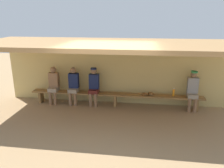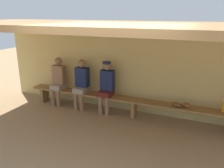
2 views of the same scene
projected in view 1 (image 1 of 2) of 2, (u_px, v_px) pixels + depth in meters
ground_plane at (109, 126)px, 6.35m from camera, size 24.00×24.00×0.00m
back_wall at (117, 73)px, 7.92m from camera, size 8.00×0.20×2.20m
dugout_roof at (112, 45)px, 6.35m from camera, size 8.00×2.80×0.12m
bench at (115, 96)px, 7.70m from camera, size 6.00×0.36×0.46m
player_middle at (193, 89)px, 7.27m from camera, size 0.34×0.42×1.34m
player_in_blue at (73, 84)px, 7.80m from camera, size 0.34×0.42×1.34m
player_leftmost at (94, 85)px, 7.70m from camera, size 0.34×0.42×1.34m
player_shirtless_tan at (54, 84)px, 7.89m from camera, size 0.34×0.42×1.34m
water_bottle_blue at (174, 92)px, 7.43m from camera, size 0.07×0.07×0.27m
baseball_glove_dark_brown at (145, 94)px, 7.50m from camera, size 0.27×0.22×0.09m
baseball_glove_worn at (151, 94)px, 7.54m from camera, size 0.26×0.29×0.09m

